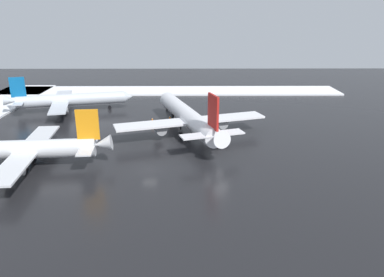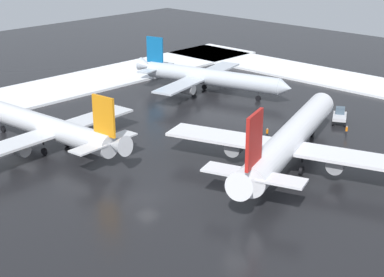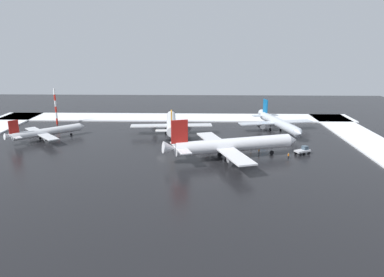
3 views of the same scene
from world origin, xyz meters
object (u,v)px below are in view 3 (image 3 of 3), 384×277
Objects in this scene: airplane_far_rear at (231,145)px; ground_crew_by_nose_gear at (288,155)px; airplane_foreground_jet at (278,123)px; airplane_parked_portside at (46,132)px; antenna_mast at (56,106)px; ground_crew_beside_wing at (259,151)px; pushback_tug at (303,150)px; airplane_distant_tail at (171,123)px; ground_crew_near_tug at (251,147)px.

airplane_far_rear is 23.15× the size of ground_crew_by_nose_gear.
ground_crew_by_nose_gear is at bearing -19.35° from airplane_foreground_jet.
antenna_mast is at bearing 60.33° from airplane_parked_portside.
airplane_far_rear is at bearing -60.37° from airplane_parked_portside.
ground_crew_beside_wing is at bearing 32.73° from ground_crew_by_nose_gear.
antenna_mast reaches higher than airplane_parked_portside.
airplane_far_rear reaches higher than ground_crew_by_nose_gear.
airplane_distant_tail is at bearing 119.32° from pushback_tug.
ground_crew_by_nose_gear is (5.20, 4.27, -0.31)m from pushback_tug.
ground_crew_beside_wing is at bearing -34.78° from airplane_foreground_jet.
airplane_far_rear is 1.18× the size of airplane_foreground_jet.
ground_crew_near_tug is at bearing 19.91° from ground_crew_by_nose_gear.
airplane_far_rear is 7.77× the size of pushback_tug.
antenna_mast reaches higher than ground_crew_near_tug.
antenna_mast reaches higher than pushback_tug.
airplane_distant_tail is 48.91m from antenna_mast.
ground_crew_beside_wing is 0.12× the size of antenna_mast.
airplane_foreground_jet is (-19.61, -32.80, -0.66)m from airplane_far_rear.
ground_crew_beside_wing is (-27.92, 25.82, -2.46)m from airplane_distant_tail.
airplane_distant_tail is at bearing -27.68° from airplane_parked_portside.
ground_crew_near_tug is 12.73m from ground_crew_by_nose_gear.
airplane_foreground_jet is at bearing -33.18° from airplane_parked_portside.
ground_crew_near_tug is at bearing 135.56° from pushback_tug.
antenna_mast is (82.58, -43.14, 6.15)m from ground_crew_by_nose_gear.
airplane_foreground_jet reaches higher than pushback_tug.
airplane_foreground_jet is 19.60× the size of ground_crew_by_nose_gear.
airplane_distant_tail reaches higher than pushback_tug.
airplane_distant_tail is 20.44× the size of ground_crew_beside_wing.
airplane_distant_tail is 38.11m from ground_crew_beside_wing.
pushback_tug is 12.87m from ground_crew_beside_wing.
ground_crew_by_nose_gear is at bearing -135.23° from airplane_distant_tail.
airplane_far_rear reaches higher than airplane_parked_portside.
ground_crew_by_nose_gear is at bearing -171.26° from ground_crew_beside_wing.
ground_crew_beside_wing is (7.67, -4.27, 0.00)m from ground_crew_by_nose_gear.
pushback_tug is at bearing -6.18° from airplane_far_rear.
antenna_mast is (73.11, -34.63, 6.15)m from ground_crew_near_tug.
ground_crew_near_tug is (-67.46, 10.41, -1.69)m from airplane_parked_portside.
airplane_distant_tail is 20.44× the size of ground_crew_near_tug.
airplane_foreground_jet is 32.77m from ground_crew_by_nose_gear.
antenna_mast is (74.91, -38.87, 6.15)m from ground_crew_beside_wing.
airplane_parked_portside is 12.70× the size of ground_crew_near_tug.
ground_crew_near_tug is at bearing -134.58° from airplane_distant_tail.
antenna_mast is at bearing 10.42° from ground_crew_beside_wing.
airplane_foreground_jet is 19.60× the size of ground_crew_near_tug.
airplane_far_rear is 23.15× the size of ground_crew_near_tug.
airplane_foreground_jet is 30.40m from ground_crew_beside_wing.
antenna_mast is at bearing -110.58° from airplane_foreground_jet.
ground_crew_beside_wing is (12.87, 0.00, -0.31)m from pushback_tug.
airplane_far_rear is 38.22m from airplane_foreground_jet.
airplane_far_rear is at bearing 65.69° from ground_crew_beside_wing.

